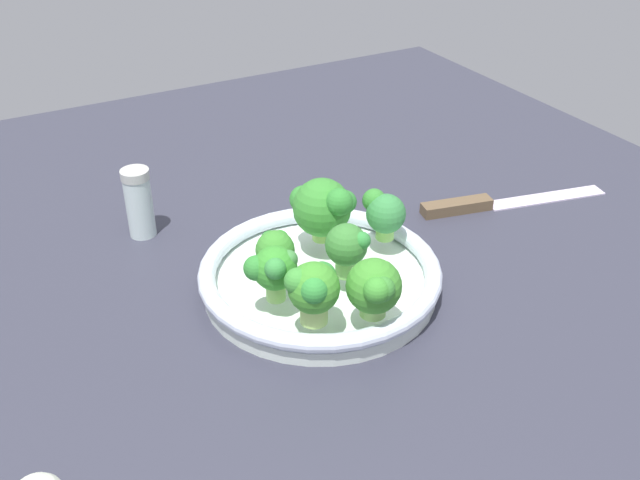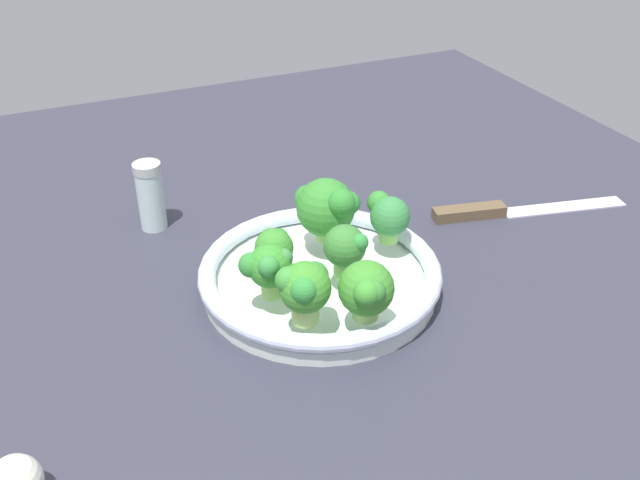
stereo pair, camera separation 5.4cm
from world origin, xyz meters
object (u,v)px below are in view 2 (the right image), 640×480
Objects in this scene: broccoli_floret_6 at (274,248)px; pepper_shaker at (150,196)px; broccoli_floret_4 at (346,246)px; knife at (503,210)px; bowl at (320,276)px; broccoli_floret_5 at (305,288)px; broccoli_floret_1 at (367,290)px; broccoli_floret_3 at (268,267)px; broccoli_floret_0 at (327,207)px; broccoli_floret_2 at (389,215)px.

broccoli_floret_6 is 22.27cm from pepper_shaker.
broccoli_floret_4 is 29.63cm from knife.
broccoli_floret_4 is at bearing 26.26° from bowl.
broccoli_floret_1 is at bearing 68.95° from broccoli_floret_5.
broccoli_floret_5 is at bearing -51.85° from broccoli_floret_4.
broccoli_floret_3 is at bearing -63.61° from bowl.
broccoli_floret_0 is 1.31× the size of broccoli_floret_4.
knife is (-5.10, 33.97, -5.84)cm from broccoli_floret_6.
broccoli_floret_3 is 5.32cm from broccoli_floret_5.
knife is at bearing 102.65° from broccoli_floret_2.
knife is 2.96× the size of pepper_shaker.
knife is (-1.57, 26.28, -7.24)cm from broccoli_floret_0.
broccoli_floret_5 reaches higher than bowl.
broccoli_floret_6 is (-11.48, -5.09, -0.56)cm from broccoli_floret_1.
broccoli_floret_4 is at bearing 93.06° from broccoli_floret_3.
broccoli_floret_4 reaches higher than broccoli_floret_6.
broccoli_floret_5 reaches higher than broccoli_floret_4.
broccoli_floret_2 is at bearing 124.48° from broccoli_floret_5.
broccoli_floret_5 is (5.01, 1.79, 0.21)cm from broccoli_floret_3.
broccoli_floret_4 is (-7.61, 1.43, 0.21)cm from broccoli_floret_1.
broccoli_floret_1 is at bearing 23.49° from pepper_shaker.
knife is (-14.44, 34.42, -6.90)cm from broccoli_floret_5.
pepper_shaker is at bearing -165.22° from broccoli_floret_3.
broccoli_floret_4 is at bearing -59.22° from broccoli_floret_2.
broccoli_floret_3 is at bearing -73.06° from broccoli_floret_2.
broccoli_floret_1 reaches higher than broccoli_floret_6.
bowl is at bearing -153.74° from broccoli_floret_4.
bowl is 6.82cm from broccoli_floret_6.
broccoli_floret_1 is at bearing 0.57° from bowl.
broccoli_floret_5 reaches higher than broccoli_floret_2.
broccoli_floret_5 is at bearing -67.24° from knife.
broccoli_floret_5 reaches higher than knife.
broccoli_floret_0 reaches higher than broccoli_floret_2.
broccoli_floret_1 is 5.96cm from broccoli_floret_5.
broccoli_floret_1 is 1.21× the size of broccoli_floret_6.
broccoli_floret_1 is 0.95× the size of broccoli_floret_5.
bowl is 5.30× the size of broccoli_floret_6.
broccoli_floret_5 is 9.42cm from broccoli_floret_6.
knife is at bearing 104.60° from broccoli_floret_3.
bowl is at bearing 81.38° from broccoli_floret_6.
broccoli_floret_3 is 0.99× the size of broccoli_floret_4.
broccoli_floret_5 reaches higher than pepper_shaker.
broccoli_floret_4 is at bearing -9.01° from broccoli_floret_0.
knife is (-8.97, 27.45, -6.61)cm from broccoli_floret_4.
broccoli_floret_0 is at bearing 170.16° from broccoli_floret_1.
broccoli_floret_3 is at bearing 14.78° from pepper_shaker.
bowl is 10.46cm from broccoli_floret_2.
broccoli_floret_0 is 1.29× the size of broccoli_floret_1.
knife is (-16.57, 28.88, -6.40)cm from broccoli_floret_1.
broccoli_floret_4 reaches higher than bowl.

